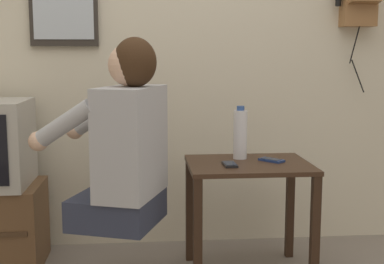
{
  "coord_description": "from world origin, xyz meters",
  "views": [
    {
      "loc": [
        -0.06,
        -1.81,
        1.1
      ],
      "look_at": [
        0.17,
        0.68,
        0.74
      ],
      "focal_mm": 50.0,
      "sensor_mm": 36.0,
      "label": 1
    }
  ],
  "objects_px": {
    "person": "(125,142)",
    "cell_phone_held": "(230,164)",
    "water_bottle": "(240,134)",
    "cell_phone_spare": "(272,160)"
  },
  "relations": [
    {
      "from": "cell_phone_held",
      "to": "cell_phone_spare",
      "type": "distance_m",
      "value": 0.24
    },
    {
      "from": "person",
      "to": "cell_phone_spare",
      "type": "height_order",
      "value": "person"
    },
    {
      "from": "cell_phone_held",
      "to": "water_bottle",
      "type": "relative_size",
      "value": 0.47
    },
    {
      "from": "person",
      "to": "cell_phone_held",
      "type": "bearing_deg",
      "value": -60.29
    },
    {
      "from": "cell_phone_held",
      "to": "cell_phone_spare",
      "type": "height_order",
      "value": "same"
    },
    {
      "from": "cell_phone_spare",
      "to": "person",
      "type": "bearing_deg",
      "value": 151.78
    },
    {
      "from": "person",
      "to": "water_bottle",
      "type": "distance_m",
      "value": 0.63
    },
    {
      "from": "person",
      "to": "cell_phone_held",
      "type": "relative_size",
      "value": 6.79
    },
    {
      "from": "person",
      "to": "cell_phone_held",
      "type": "height_order",
      "value": "person"
    },
    {
      "from": "cell_phone_spare",
      "to": "water_bottle",
      "type": "distance_m",
      "value": 0.21
    }
  ]
}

